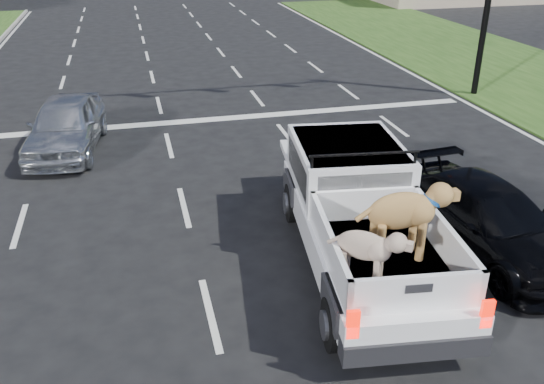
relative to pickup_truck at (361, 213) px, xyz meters
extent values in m
plane|color=black|center=(-1.22, -0.89, -1.05)|extent=(160.00, 160.00, 0.00)
cube|color=silver|center=(-6.47, 5.11, -1.05)|extent=(0.12, 60.00, 0.01)
cube|color=silver|center=(-2.97, 5.11, -1.05)|extent=(0.12, 60.00, 0.01)
cube|color=silver|center=(0.53, 5.11, -1.05)|extent=(0.12, 60.00, 0.01)
cube|color=silver|center=(4.03, 5.11, -1.05)|extent=(0.12, 60.00, 0.01)
cube|color=silver|center=(7.58, 5.11, -1.05)|extent=(0.15, 60.00, 0.01)
cube|color=silver|center=(-1.22, 9.11, -1.05)|extent=(17.00, 0.45, 0.01)
cylinder|color=black|center=(-1.23, -2.14, -0.63)|extent=(0.41, 0.87, 0.84)
cylinder|color=black|center=(0.67, -2.38, -0.63)|extent=(0.41, 0.87, 0.84)
cylinder|color=black|center=(-0.72, 1.91, -0.63)|extent=(0.41, 0.87, 0.84)
cylinder|color=black|center=(1.18, 1.67, -0.63)|extent=(0.41, 0.87, 0.84)
cube|color=white|center=(-0.02, -0.18, -0.32)|extent=(2.81, 6.06, 0.57)
cube|color=white|center=(0.15, 1.19, 0.44)|extent=(2.33, 2.77, 0.95)
cube|color=black|center=(0.00, -0.05, 0.47)|extent=(1.70, 0.25, 0.68)
cylinder|color=black|center=(0.02, 0.09, 1.13)|extent=(1.98, 0.30, 0.06)
cube|color=black|center=(-0.18, -1.47, -0.07)|extent=(2.30, 3.03, 0.07)
cube|color=white|center=(-1.11, -1.35, 0.25)|extent=(0.44, 2.80, 0.57)
cube|color=white|center=(0.75, -1.58, 0.25)|extent=(0.44, 2.80, 0.57)
cube|color=white|center=(-0.35, -2.82, 0.25)|extent=(1.96, 0.33, 0.57)
cube|color=red|center=(-1.31, -2.93, 0.00)|extent=(0.18, 0.09, 0.44)
cube|color=red|center=(0.55, -3.16, 0.00)|extent=(0.18, 0.09, 0.44)
cube|color=black|center=(-0.37, -2.97, -0.52)|extent=(2.14, 0.59, 0.33)
imported|color=silver|center=(-5.72, 7.43, -0.31)|extent=(2.30, 4.55, 1.48)
imported|color=black|center=(2.60, -0.15, -0.39)|extent=(2.29, 4.71, 1.32)
camera|label=1|loc=(-3.84, -8.62, 4.91)|focal=38.00mm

